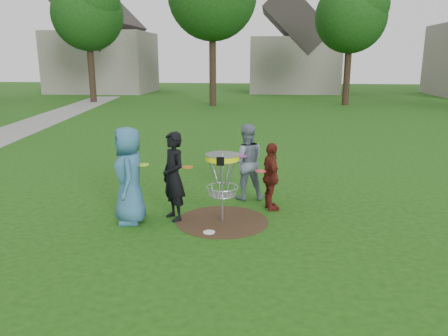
# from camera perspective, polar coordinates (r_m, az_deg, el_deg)

# --- Properties ---
(ground) EXTENTS (100.00, 100.00, 0.00)m
(ground) POSITION_cam_1_polar(r_m,az_deg,el_deg) (8.59, -0.21, -6.97)
(ground) COLOR #19470F
(ground) RESTS_ON ground
(dirt_patch) EXTENTS (1.80, 1.80, 0.01)m
(dirt_patch) POSITION_cam_1_polar(r_m,az_deg,el_deg) (8.59, -0.21, -6.95)
(dirt_patch) COLOR #47331E
(dirt_patch) RESTS_ON ground
(player_blue) EXTENTS (0.84, 1.05, 1.86)m
(player_blue) POSITION_cam_1_polar(r_m,az_deg,el_deg) (8.48, -12.30, -0.96)
(player_blue) COLOR teal
(player_blue) RESTS_ON ground
(player_black) EXTENTS (0.72, 0.76, 1.74)m
(player_black) POSITION_cam_1_polar(r_m,az_deg,el_deg) (8.50, -6.62, -1.10)
(player_black) COLOR black
(player_black) RESTS_ON ground
(player_grey) EXTENTS (0.94, 0.79, 1.71)m
(player_grey) POSITION_cam_1_polar(r_m,az_deg,el_deg) (9.73, 2.89, 0.80)
(player_grey) COLOR slate
(player_grey) RESTS_ON ground
(player_maroon) EXTENTS (0.58, 0.90, 1.42)m
(player_maroon) POSITION_cam_1_polar(r_m,az_deg,el_deg) (9.09, 6.16, -1.14)
(player_maroon) COLOR #5C1E15
(player_maroon) RESTS_ON ground
(disc_on_grass) EXTENTS (0.22, 0.22, 0.02)m
(disc_on_grass) POSITION_cam_1_polar(r_m,az_deg,el_deg) (8.05, -1.96, -8.40)
(disc_on_grass) COLOR white
(disc_on_grass) RESTS_ON ground
(disc_golf_basket) EXTENTS (0.66, 0.67, 1.38)m
(disc_golf_basket) POSITION_cam_1_polar(r_m,az_deg,el_deg) (8.28, -0.22, -0.37)
(disc_golf_basket) COLOR #9EA0A5
(disc_golf_basket) RESTS_ON ground
(held_discs) EXTENTS (2.42, 1.61, 0.29)m
(held_discs) POSITION_cam_1_polar(r_m,az_deg,el_deg) (8.72, -1.79, 0.46)
(held_discs) COLOR #A9DD18
(held_discs) RESTS_ON ground
(tree_row) EXTENTS (51.20, 17.42, 9.90)m
(tree_row) POSITION_cam_1_polar(r_m,az_deg,el_deg) (28.81, 5.48, 20.23)
(tree_row) COLOR #38281C
(tree_row) RESTS_ON ground
(house_row) EXTENTS (44.50, 10.65, 11.62)m
(house_row) POSITION_cam_1_polar(r_m,az_deg,el_deg) (41.23, 11.89, 15.25)
(house_row) COLOR gray
(house_row) RESTS_ON ground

